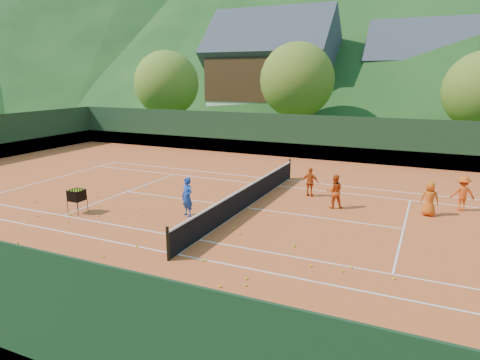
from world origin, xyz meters
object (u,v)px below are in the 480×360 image
at_px(chalet_left, 272,75).
at_px(student_b, 310,182).
at_px(student_a, 334,191).
at_px(tennis_net, 246,196).
at_px(student_d, 463,193).
at_px(coach, 187,197).
at_px(ball_hopper, 77,196).
at_px(chalet_mid, 428,81).
at_px(student_c, 430,199).

bearing_deg(chalet_left, student_b, -66.09).
height_order(student_a, tennis_net, student_a).
height_order(student_d, chalet_left, chalet_left).
height_order(student_b, chalet_left, chalet_left).
bearing_deg(student_a, coach, 11.81).
xyz_separation_m(coach, ball_hopper, (-4.33, -1.59, -0.05)).
relative_size(student_a, student_b, 1.08).
xyz_separation_m(student_d, tennis_net, (-8.43, -3.40, -0.24)).
xyz_separation_m(coach, tennis_net, (1.73, 2.00, -0.30)).
xyz_separation_m(student_d, chalet_mid, (-2.43, 30.60, 4.22)).
distance_m(tennis_net, ball_hopper, 7.04).
bearing_deg(chalet_mid, ball_hopper, -107.78).
distance_m(student_d, ball_hopper, 16.08).
distance_m(student_c, chalet_left, 33.15).
xyz_separation_m(student_b, chalet_left, (-12.02, 27.10, 4.94)).
bearing_deg(student_b, ball_hopper, 43.64).
xyz_separation_m(tennis_net, chalet_left, (-10.00, 30.00, 5.13)).
bearing_deg(student_c, tennis_net, 15.72).
distance_m(student_b, ball_hopper, 10.36).
bearing_deg(student_b, chalet_mid, -92.47).
distance_m(student_b, student_d, 6.43).
bearing_deg(student_c, chalet_left, -58.86).
bearing_deg(chalet_left, coach, -75.51).
bearing_deg(student_d, ball_hopper, 14.57).
bearing_deg(ball_hopper, chalet_mid, 72.22).
relative_size(coach, student_a, 1.08).
relative_size(student_a, chalet_left, 0.11).
distance_m(student_d, tennis_net, 9.09).
relative_size(student_d, tennis_net, 0.12).
bearing_deg(student_d, coach, 16.83).
height_order(student_d, tennis_net, student_d).
relative_size(student_b, tennis_net, 0.11).
xyz_separation_m(student_d, ball_hopper, (-14.48, -6.99, 0.00)).
bearing_deg(chalet_left, chalet_mid, 14.04).
distance_m(student_a, student_c, 3.78).
relative_size(student_b, student_c, 0.97).
bearing_deg(student_d, student_c, 35.37).
distance_m(student_a, chalet_mid, 32.84).
height_order(coach, student_a, coach).
xyz_separation_m(student_b, student_c, (5.17, -0.81, 0.02)).
xyz_separation_m(coach, chalet_mid, (7.73, 36.00, 4.17)).
relative_size(student_a, chalet_mid, 0.12).
distance_m(student_a, ball_hopper, 10.80).
height_order(student_a, chalet_left, chalet_left).
xyz_separation_m(coach, student_c, (8.91, 4.09, -0.09)).
height_order(student_c, chalet_left, chalet_left).
distance_m(coach, chalet_mid, 37.06).
height_order(tennis_net, chalet_mid, chalet_mid).
bearing_deg(student_d, chalet_mid, -96.65).
bearing_deg(student_b, student_d, -170.73).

